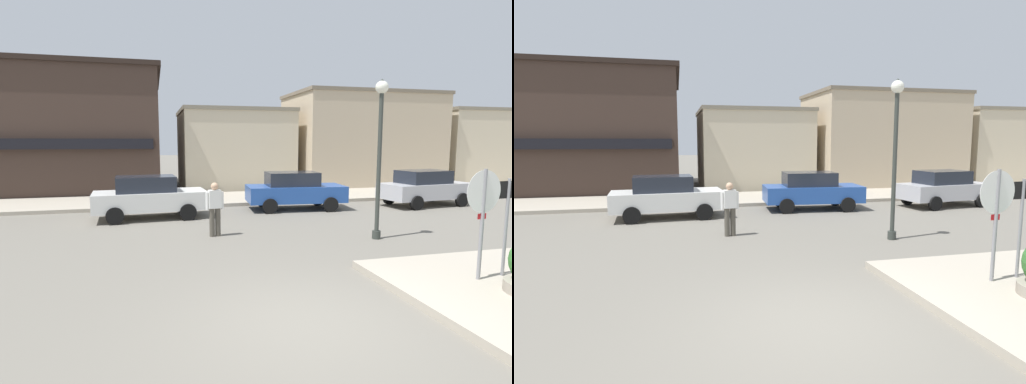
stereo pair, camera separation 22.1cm
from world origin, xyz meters
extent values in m
plane|color=#6B665B|center=(0.00, 0.00, 0.00)|extent=(160.00, 160.00, 0.00)
cube|color=#A89E8C|center=(0.00, 13.32, 0.07)|extent=(80.00, 4.00, 0.15)
cylinder|color=gray|center=(3.82, 0.67, 1.15)|extent=(0.07, 0.07, 2.30)
cylinder|color=red|center=(3.82, 0.69, 1.87)|extent=(0.76, 0.06, 0.76)
cylinder|color=white|center=(3.82, 0.67, 1.87)|extent=(0.82, 0.06, 0.82)
cube|color=red|center=(3.82, 0.68, 1.39)|extent=(0.20, 0.03, 0.11)
cylinder|color=gray|center=(4.45, 0.73, 1.05)|extent=(0.06, 0.06, 2.10)
cube|color=black|center=(4.45, 0.74, 1.88)|extent=(0.60, 0.05, 0.34)
cube|color=white|center=(4.45, 0.74, 1.88)|extent=(0.54, 0.05, 0.29)
cube|color=black|center=(4.45, 0.75, 1.88)|extent=(0.34, 0.03, 0.08)
cylinder|color=#333833|center=(3.98, 4.62, 2.10)|extent=(0.12, 0.12, 4.20)
cylinder|color=#333833|center=(3.98, 4.62, 0.12)|extent=(0.24, 0.24, 0.24)
sphere|color=white|center=(3.98, 4.62, 4.31)|extent=(0.36, 0.36, 0.36)
cone|color=#333833|center=(3.98, 4.62, 4.45)|extent=(0.32, 0.32, 0.18)
cube|color=white|center=(-2.39, 9.50, 0.67)|extent=(4.11, 1.97, 0.66)
cube|color=#1E232D|center=(-2.54, 9.49, 1.28)|extent=(2.17, 1.53, 0.56)
cylinder|color=black|center=(-1.21, 10.43, 0.30)|extent=(0.61, 0.22, 0.60)
cylinder|color=black|center=(-1.09, 8.73, 0.30)|extent=(0.61, 0.22, 0.60)
cylinder|color=black|center=(-3.68, 10.26, 0.30)|extent=(0.61, 0.22, 0.60)
cylinder|color=black|center=(-3.56, 8.56, 0.30)|extent=(0.61, 0.22, 0.60)
cube|color=#234C9E|center=(3.44, 10.02, 0.67)|extent=(4.13, 2.04, 0.66)
cube|color=#1E232D|center=(3.29, 10.03, 1.28)|extent=(2.19, 1.57, 0.56)
cylinder|color=black|center=(4.75, 10.76, 0.30)|extent=(0.61, 0.23, 0.60)
cylinder|color=black|center=(4.60, 9.06, 0.30)|extent=(0.61, 0.23, 0.60)
cylinder|color=black|center=(2.28, 10.97, 0.30)|extent=(0.61, 0.23, 0.60)
cylinder|color=black|center=(2.13, 9.28, 0.30)|extent=(0.61, 0.23, 0.60)
cube|color=#B7B7BC|center=(9.34, 9.55, 0.67)|extent=(4.17, 2.16, 0.66)
cube|color=#1E232D|center=(9.19, 9.53, 1.28)|extent=(2.23, 1.63, 0.56)
cylinder|color=black|center=(10.47, 10.54, 0.30)|extent=(0.62, 0.25, 0.60)
cylinder|color=black|center=(10.67, 8.85, 0.30)|extent=(0.62, 0.25, 0.60)
cylinder|color=black|center=(8.01, 10.24, 0.30)|extent=(0.62, 0.25, 0.60)
cylinder|color=black|center=(8.21, 8.56, 0.30)|extent=(0.62, 0.25, 0.60)
cylinder|color=#4C473D|center=(-0.61, 6.08, 0.42)|extent=(0.16, 0.16, 0.85)
cylinder|color=#4C473D|center=(-0.43, 6.11, 0.42)|extent=(0.16, 0.16, 0.85)
cube|color=white|center=(-0.52, 6.09, 1.12)|extent=(0.38, 0.26, 0.54)
sphere|color=tan|center=(-0.52, 6.09, 1.50)|extent=(0.22, 0.22, 0.22)
cylinder|color=white|center=(-0.74, 6.07, 1.07)|extent=(0.10, 0.10, 0.52)
cylinder|color=white|center=(-0.29, 6.12, 1.07)|extent=(0.10, 0.10, 0.52)
cube|color=#3D2D26|center=(-7.89, 20.11, 3.26)|extent=(11.93, 9.58, 6.53)
cube|color=black|center=(-7.89, 15.17, 2.70)|extent=(11.34, 0.40, 0.50)
cube|color=black|center=(-7.89, 20.11, 6.65)|extent=(12.29, 9.87, 0.24)
cube|color=beige|center=(2.57, 19.31, 2.26)|extent=(6.35, 6.77, 4.51)
cube|color=gray|center=(2.57, 19.31, 4.61)|extent=(6.47, 6.91, 0.20)
cube|color=tan|center=(10.76, 17.95, 2.81)|extent=(8.98, 5.61, 5.62)
cube|color=#716452|center=(10.76, 17.95, 5.72)|extent=(9.16, 5.72, 0.20)
cube|color=beige|center=(19.16, 18.45, 2.38)|extent=(6.35, 5.97, 4.76)
cube|color=gray|center=(19.16, 18.45, 4.86)|extent=(6.48, 6.09, 0.20)
camera|label=1|loc=(-2.23, -5.51, 2.81)|focal=28.00mm
camera|label=2|loc=(-2.01, -5.56, 2.81)|focal=28.00mm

